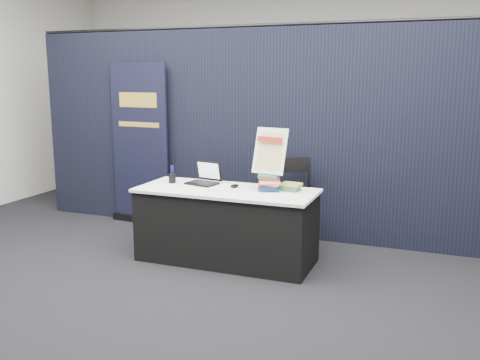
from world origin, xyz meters
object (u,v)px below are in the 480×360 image
(book_stack_tall, at_px, (269,183))
(pullup_banner, at_px, (140,153))
(laptop, at_px, (203,178))
(display_table, at_px, (226,225))
(stacking_chair, at_px, (286,199))
(book_stack_short, at_px, (290,187))
(info_sign, at_px, (270,151))

(book_stack_tall, xyz_separation_m, pullup_banner, (-1.99, 0.87, 0.07))
(laptop, relative_size, pullup_banner, 0.17)
(display_table, relative_size, stacking_chair, 1.83)
(book_stack_tall, distance_m, book_stack_short, 0.22)
(pullup_banner, bearing_deg, stacking_chair, -4.89)
(pullup_banner, bearing_deg, laptop, -27.97)
(laptop, distance_m, book_stack_tall, 0.75)
(info_sign, height_order, stacking_chair, info_sign)
(book_stack_short, bearing_deg, laptop, 179.74)
(laptop, height_order, stacking_chair, laptop)
(display_table, height_order, pullup_banner, pullup_banner)
(laptop, distance_m, stacking_chair, 0.93)
(book_stack_short, relative_size, stacking_chair, 0.20)
(book_stack_tall, relative_size, pullup_banner, 0.12)
(book_stack_tall, height_order, info_sign, info_sign)
(laptop, distance_m, book_stack_short, 0.95)
(stacking_chair, bearing_deg, info_sign, -112.60)
(pullup_banner, bearing_deg, display_table, -26.73)
(info_sign, distance_m, stacking_chair, 0.78)
(display_table, xyz_separation_m, book_stack_short, (0.62, 0.15, 0.41))
(laptop, distance_m, info_sign, 0.82)
(display_table, distance_m, info_sign, 0.88)
(book_stack_short, distance_m, info_sign, 0.41)
(book_stack_short, xyz_separation_m, info_sign, (-0.20, -0.05, 0.35))
(info_sign, relative_size, pullup_banner, 0.23)
(laptop, bearing_deg, stacking_chair, 42.12)
(book_stack_tall, height_order, book_stack_short, book_stack_tall)
(stacking_chair, bearing_deg, pullup_banner, 150.28)
(display_table, relative_size, laptop, 5.27)
(display_table, relative_size, book_stack_tall, 7.65)
(pullup_banner, distance_m, stacking_chair, 2.07)
(display_table, xyz_separation_m, book_stack_tall, (0.42, 0.08, 0.46))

